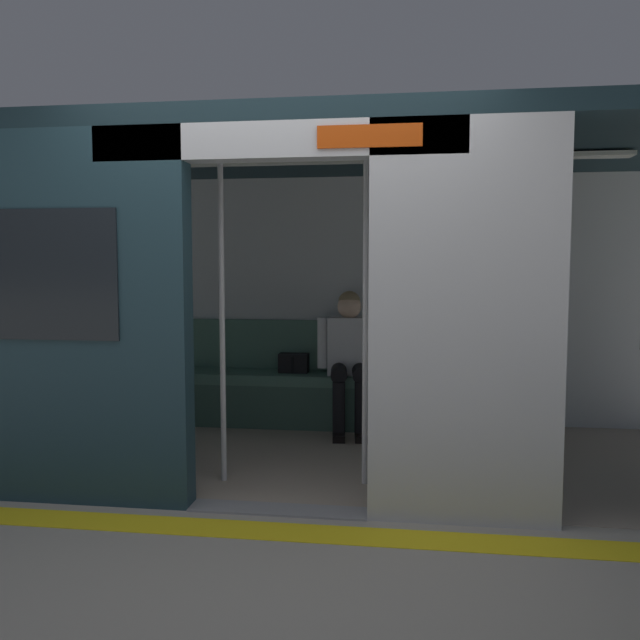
{
  "coord_description": "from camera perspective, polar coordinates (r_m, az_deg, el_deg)",
  "views": [
    {
      "loc": [
        -0.76,
        3.66,
        1.43
      ],
      "look_at": [
        -0.09,
        -1.13,
        1.02
      ],
      "focal_mm": 37.04,
      "sensor_mm": 36.0,
      "label": 1
    }
  ],
  "objects": [
    {
      "name": "platform_edge_strip",
      "position": [
        3.73,
        -4.6,
        -17.68
      ],
      "size": [
        8.0,
        0.24,
        0.01
      ],
      "primitive_type": "cube",
      "color": "yellow",
      "rests_on": "ground_plane"
    },
    {
      "name": "grab_pole_far",
      "position": [
        4.22,
        3.94,
        0.27
      ],
      "size": [
        0.04,
        0.04,
        2.19
      ],
      "primitive_type": "cylinder",
      "color": "silver",
      "rests_on": "ground_plane"
    },
    {
      "name": "ground_plane",
      "position": [
        4.0,
        -3.62,
        -16.11
      ],
      "size": [
        60.0,
        60.0,
        0.0
      ],
      "primitive_type": "plane",
      "color": "gray"
    },
    {
      "name": "train_car",
      "position": [
        4.83,
        -2.01,
        5.89
      ],
      "size": [
        6.4,
        2.51,
        2.33
      ],
      "color": "silver",
      "rests_on": "ground_plane"
    },
    {
      "name": "book",
      "position": [
        5.83,
        6.04,
        -4.52
      ],
      "size": [
        0.24,
        0.27,
        0.03
      ],
      "primitive_type": "cube",
      "rotation": [
        0.0,
        0.0,
        0.51
      ],
      "color": "#33723F",
      "rests_on": "bench_seat"
    },
    {
      "name": "handbag",
      "position": [
        5.88,
        -2.28,
        -3.72
      ],
      "size": [
        0.26,
        0.15,
        0.17
      ],
      "color": "black",
      "rests_on": "bench_seat"
    },
    {
      "name": "person_seated",
      "position": [
        5.67,
        2.55,
        -2.68
      ],
      "size": [
        0.55,
        0.7,
        1.2
      ],
      "color": "silver",
      "rests_on": "ground_plane"
    },
    {
      "name": "bench_seat",
      "position": [
        5.8,
        0.33,
        -5.78
      ],
      "size": [
        3.08,
        0.44,
        0.47
      ],
      "color": "#4C7566",
      "rests_on": "ground_plane"
    },
    {
      "name": "grab_pole_door",
      "position": [
        4.32,
        -8.46,
        0.33
      ],
      "size": [
        0.04,
        0.04,
        2.19
      ],
      "primitive_type": "cylinder",
      "color": "silver",
      "rests_on": "ground_plane"
    }
  ]
}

